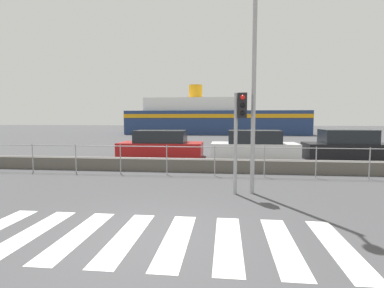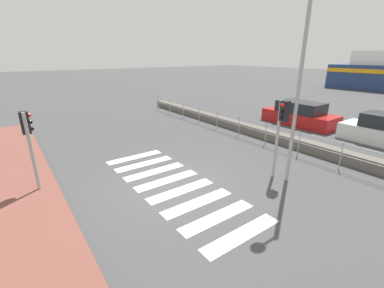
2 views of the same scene
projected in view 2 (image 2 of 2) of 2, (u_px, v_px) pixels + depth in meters
The scene contains 9 objects.
ground_plane at pixel (174, 185), 8.73m from camera, with size 160.00×160.00×0.00m, color #424244.
sidewalk_brick at pixel (35, 229), 6.43m from camera, with size 24.00×1.80×0.12m.
crosswalk at pixel (174, 185), 8.74m from camera, with size 6.75×2.40×0.01m.
seawall at pixel (291, 141), 12.41m from camera, with size 25.75×0.55×0.49m.
harbor_fence at pixel (282, 135), 11.76m from camera, with size 23.21×0.04×1.11m.
traffic_light_near at pixel (28, 134), 7.77m from camera, with size 0.34×0.32×2.61m.
traffic_light_far at pixel (281, 122), 8.63m from camera, with size 0.34×0.32×2.79m.
streetlamp at pixel (299, 61), 7.69m from camera, with size 0.32×0.94×6.61m.
parked_car_red at pixel (300, 115), 16.25m from camera, with size 4.48×1.84×1.45m.
Camera 2 is at (6.66, -4.09, 4.19)m, focal length 24.00 mm.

